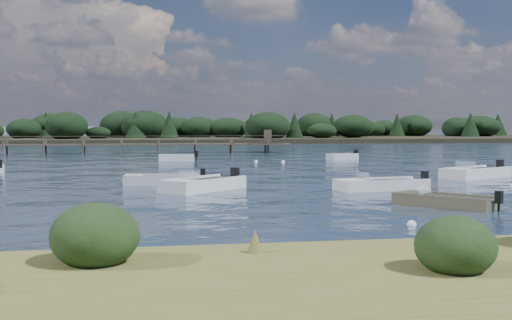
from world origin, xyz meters
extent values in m
plane|color=#172436|center=(0.00, 60.00, 0.00)|extent=(400.00, 400.00, 0.00)
cube|color=silver|center=(-7.69, 31.34, 0.10)|extent=(3.29, 1.69, 0.73)
cube|color=silver|center=(-8.88, 31.51, 0.54)|extent=(0.91, 1.23, 0.15)
cube|color=#27272A|center=(-7.44, 31.30, 0.45)|extent=(2.26, 1.30, 0.13)
cube|color=silver|center=(-7.77, 30.78, 0.54)|extent=(3.13, 0.57, 0.15)
cube|color=silver|center=(-7.61, 31.90, 0.54)|extent=(3.13, 0.57, 0.15)
cube|color=black|center=(-5.91, 31.08, 0.66)|extent=(0.34, 0.39, 0.58)
cylinder|color=black|center=(-5.91, 31.08, 0.16)|extent=(0.12, 0.12, 0.58)
cube|color=brown|center=(1.48, -3.28, 0.09)|extent=(3.70, 4.05, 0.61)
cube|color=brown|center=(0.51, -2.10, 0.45)|extent=(1.65, 1.59, 0.12)
cube|color=#27272A|center=(1.68, -3.53, 0.38)|extent=(2.65, 2.87, 0.10)
cube|color=brown|center=(0.95, -3.72, 0.45)|extent=(2.63, 3.18, 0.12)
cube|color=brown|center=(2.01, -2.84, 0.45)|extent=(2.63, 3.18, 0.12)
cube|color=black|center=(2.88, -4.99, 0.55)|extent=(0.39, 0.38, 0.48)
cylinder|color=black|center=(2.88, -4.99, 0.13)|extent=(0.12, 0.12, 0.48)
cube|color=silver|center=(0.92, -2.60, 0.66)|extent=(0.92, 0.78, 0.37)
cube|color=silver|center=(9.94, 9.62, 0.11)|extent=(5.44, 4.22, 0.80)
cube|color=silver|center=(8.24, 8.66, 0.58)|extent=(1.93, 2.13, 0.16)
cube|color=#27272A|center=(10.30, 9.82, 0.49)|extent=(3.81, 3.07, 0.14)
cube|color=silver|center=(10.38, 8.83, 0.58)|extent=(4.55, 2.64, 0.16)
cube|color=silver|center=(9.50, 10.40, 0.58)|extent=(4.55, 2.64, 0.16)
cube|color=black|center=(12.40, 11.00, 0.72)|extent=(0.47, 0.50, 0.63)
cylinder|color=black|center=(12.40, 11.00, 0.17)|extent=(0.16, 0.16, 0.63)
cube|color=silver|center=(8.95, 9.06, 0.86)|extent=(0.84, 1.31, 0.48)
cube|color=silver|center=(-7.63, 4.77, 0.11)|extent=(4.72, 4.71, 0.79)
cube|color=silver|center=(-8.91, 3.49, 0.58)|extent=(2.02, 2.02, 0.16)
cube|color=#27272A|center=(-7.36, 5.04, 0.49)|extent=(3.37, 3.36, 0.14)
cube|color=silver|center=(-7.01, 4.14, 0.58)|extent=(3.48, 3.46, 0.16)
cube|color=silver|center=(-8.25, 5.39, 0.58)|extent=(3.48, 3.46, 0.16)
cube|color=black|center=(-5.76, 6.62, 0.71)|extent=(0.50, 0.50, 0.62)
cylinder|color=black|center=(-5.76, 6.62, 0.17)|extent=(0.16, 0.16, 0.62)
cube|color=silver|center=(-8.37, 4.03, 0.85)|extent=(1.09, 1.09, 0.47)
cube|color=#B0B4B8|center=(-9.61, 8.31, 0.10)|extent=(4.21, 1.88, 0.68)
cube|color=#B0B4B8|center=(-11.17, 8.43, 0.50)|extent=(1.09, 1.48, 0.14)
cube|color=#27272A|center=(-9.29, 8.28, 0.42)|extent=(2.88, 1.46, 0.12)
cube|color=#B0B4B8|center=(-9.67, 7.58, 0.50)|extent=(4.10, 0.44, 0.14)
cube|color=#B0B4B8|center=(-9.56, 9.03, 0.50)|extent=(4.10, 0.44, 0.14)
cube|color=black|center=(-7.36, 8.13, 0.62)|extent=(0.30, 0.35, 0.54)
cylinder|color=black|center=(-7.36, 8.13, 0.15)|extent=(0.11, 0.11, 0.54)
cube|color=#B0B4B8|center=(7.85, 30.66, 0.10)|extent=(3.28, 2.32, 0.71)
cube|color=#B0B4B8|center=(6.79, 30.20, 0.52)|extent=(1.10, 1.29, 0.14)
cube|color=#27272A|center=(8.08, 30.75, 0.44)|extent=(2.29, 1.71, 0.12)
cube|color=#B0B4B8|center=(8.07, 30.16, 0.52)|extent=(2.84, 1.32, 0.14)
cube|color=#B0B4B8|center=(7.64, 31.16, 0.52)|extent=(2.84, 1.32, 0.14)
cube|color=black|center=(9.46, 31.35, 0.64)|extent=(0.40, 0.43, 0.56)
cylinder|color=black|center=(9.46, 31.35, 0.15)|extent=(0.13, 0.13, 0.56)
cube|color=silver|center=(1.40, 3.57, 0.10)|extent=(4.92, 2.48, 0.69)
cube|color=silver|center=(-0.37, 3.29, 0.50)|extent=(1.36, 1.75, 0.14)
cube|color=#27272A|center=(1.77, 3.63, 0.42)|extent=(3.38, 1.90, 0.12)
cube|color=silver|center=(1.53, 2.76, 0.50)|extent=(4.66, 0.86, 0.14)
cube|color=silver|center=(1.27, 4.39, 0.50)|extent=(4.66, 0.86, 0.14)
cube|color=black|center=(3.93, 3.98, 0.62)|extent=(0.32, 0.37, 0.54)
cylinder|color=black|center=(3.93, 3.98, 0.15)|extent=(0.11, 0.11, 0.54)
cube|color=silver|center=(0.37, 3.41, 0.74)|extent=(0.35, 1.28, 0.41)
sphere|color=white|center=(-1.79, -7.56, 0.00)|extent=(0.32, 0.32, 0.32)
sphere|color=white|center=(-11.71, 10.65, 0.00)|extent=(0.32, 0.32, 0.32)
sphere|color=white|center=(1.51, 27.83, 0.00)|extent=(0.32, 0.32, 0.32)
sphere|color=white|center=(-0.74, 28.87, 0.00)|extent=(0.32, 0.32, 0.32)
cube|color=#453B32|center=(-26.00, 48.00, 1.00)|extent=(64.00, 1.80, 0.18)
cube|color=#453B32|center=(4.00, 48.00, 1.00)|extent=(5.00, 3.20, 0.18)
cube|color=#453B32|center=(4.00, 48.00, 1.90)|extent=(0.80, 0.80, 1.60)
cube|color=#453B32|center=(-26.00, 47.15, 2.00)|extent=(64.00, 0.06, 0.06)
cylinder|color=#453B32|center=(-26.00, 47.15, 0.40)|extent=(0.20, 0.20, 2.20)
cylinder|color=#453B32|center=(-26.00, 48.85, 0.40)|extent=(0.20, 0.20, 2.20)
cylinder|color=#453B32|center=(-21.73, 47.15, 0.40)|extent=(0.20, 0.20, 2.20)
cylinder|color=#453B32|center=(-21.73, 48.85, 0.40)|extent=(0.20, 0.20, 2.20)
cylinder|color=#453B32|center=(-17.47, 47.15, 0.40)|extent=(0.20, 0.20, 2.20)
cylinder|color=#453B32|center=(-17.47, 48.85, 0.40)|extent=(0.20, 0.20, 2.20)
cylinder|color=#453B32|center=(-13.20, 47.15, 0.40)|extent=(0.20, 0.20, 2.20)
cylinder|color=#453B32|center=(-13.20, 48.85, 0.40)|extent=(0.20, 0.20, 2.20)
cylinder|color=#453B32|center=(-8.93, 47.15, 0.40)|extent=(0.20, 0.20, 2.20)
cylinder|color=#453B32|center=(-8.93, 48.85, 0.40)|extent=(0.20, 0.20, 2.20)
cylinder|color=#453B32|center=(-4.67, 47.15, 0.40)|extent=(0.20, 0.20, 2.20)
cylinder|color=#453B32|center=(-4.67, 48.85, 0.40)|extent=(0.20, 0.20, 2.20)
cylinder|color=#453B32|center=(-0.40, 47.15, 0.40)|extent=(0.20, 0.20, 2.20)
cylinder|color=#453B32|center=(-0.40, 48.85, 0.40)|extent=(0.20, 0.20, 2.20)
cylinder|color=#453B32|center=(3.87, 47.15, 0.40)|extent=(0.20, 0.20, 2.20)
cylinder|color=#453B32|center=(3.87, 48.85, 0.40)|extent=(0.20, 0.20, 2.20)
cube|color=black|center=(25.00, 100.00, 0.00)|extent=(190.00, 40.00, 1.60)
ellipsoid|color=black|center=(25.00, 100.00, 2.80)|extent=(180.50, 36.00, 4.40)
camera|label=1|loc=(-10.52, -27.54, 3.35)|focal=45.00mm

